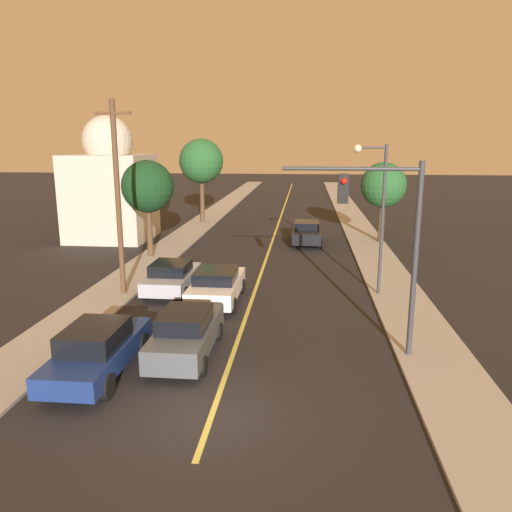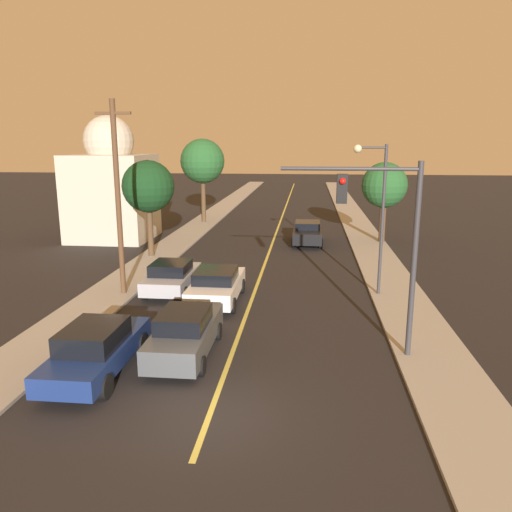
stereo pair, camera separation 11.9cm
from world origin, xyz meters
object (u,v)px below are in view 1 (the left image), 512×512
(streetlamp_right, at_px, (376,200))
(tree_right_near, at_px, (383,186))
(tree_left_near, at_px, (147,187))
(car_near_lane_second, at_px, (217,285))
(traffic_signal_mast, at_px, (386,227))
(utility_pole_left, at_px, (118,196))
(car_far_oncoming, at_px, (307,232))
(tree_left_far, at_px, (201,161))
(car_outer_lane_second, at_px, (172,277))
(car_outer_lane_front, at_px, (98,349))
(domed_building_left, at_px, (111,187))
(car_near_lane_front, at_px, (186,333))

(streetlamp_right, height_order, tree_right_near, streetlamp_right)
(streetlamp_right, xyz_separation_m, tree_left_near, (-12.48, 6.61, -0.13))
(car_near_lane_second, distance_m, tree_right_near, 17.12)
(traffic_signal_mast, distance_m, tree_left_near, 17.92)
(car_near_lane_second, relative_size, utility_pole_left, 0.54)
(streetlamp_right, relative_size, utility_pole_left, 0.78)
(car_far_oncoming, distance_m, tree_left_far, 13.05)
(tree_left_near, height_order, tree_right_near, tree_left_near)
(car_outer_lane_second, height_order, utility_pole_left, utility_pole_left)
(car_outer_lane_front, bearing_deg, traffic_signal_mast, 13.86)
(car_near_lane_second, distance_m, tree_left_near, 10.58)
(car_outer_lane_second, relative_size, tree_left_far, 0.60)
(traffic_signal_mast, xyz_separation_m, utility_pole_left, (-10.80, 5.69, 0.27))
(car_outer_lane_second, bearing_deg, utility_pole_left, -161.35)
(tree_left_far, bearing_deg, streetlamp_right, -59.10)
(car_outer_lane_second, xyz_separation_m, streetlamp_right, (9.26, 0.37, 3.67))
(car_far_oncoming, relative_size, domed_building_left, 0.54)
(domed_building_left, bearing_deg, car_outer_lane_second, -58.37)
(car_near_lane_second, bearing_deg, streetlamp_right, 13.50)
(car_near_lane_second, bearing_deg, domed_building_left, 126.12)
(streetlamp_right, distance_m, tree_left_far, 23.39)
(tree_left_near, height_order, domed_building_left, domed_building_left)
(car_outer_lane_second, xyz_separation_m, car_far_oncoming, (6.29, 12.13, 0.05))
(car_outer_lane_front, relative_size, car_outer_lane_second, 1.15)
(tree_left_far, bearing_deg, car_outer_lane_second, -82.35)
(car_near_lane_second, bearing_deg, car_outer_lane_second, 151.46)
(car_near_lane_front, xyz_separation_m, car_outer_lane_front, (-2.37, -1.59, 0.01))
(car_outer_lane_second, relative_size, tree_left_near, 0.74)
(car_near_lane_front, distance_m, streetlamp_right, 10.70)
(car_near_lane_second, bearing_deg, car_far_oncoming, 73.70)
(traffic_signal_mast, height_order, tree_right_near, traffic_signal_mast)
(utility_pole_left, xyz_separation_m, tree_left_far, (-0.64, 21.13, 0.71))
(car_near_lane_second, distance_m, traffic_signal_mast, 8.87)
(tree_left_near, xyz_separation_m, tree_right_near, (14.67, 5.88, -0.29))
(tree_left_near, relative_size, tree_left_far, 0.81)
(tree_left_far, distance_m, domed_building_left, 9.44)
(car_outer_lane_front, height_order, car_far_oncoming, car_outer_lane_front)
(tree_right_near, bearing_deg, car_outer_lane_front, -118.13)
(domed_building_left, bearing_deg, tree_right_near, 0.94)
(car_near_lane_second, bearing_deg, tree_left_far, 103.24)
(car_far_oncoming, relative_size, streetlamp_right, 0.71)
(streetlamp_right, relative_size, tree_right_near, 1.23)
(tree_left_near, bearing_deg, domed_building_left, 129.01)
(car_outer_lane_second, distance_m, tree_right_near, 17.52)
(car_outer_lane_front, distance_m, car_outer_lane_second, 8.55)
(traffic_signal_mast, xyz_separation_m, domed_building_left, (-16.42, 18.95, -0.53))
(car_near_lane_front, bearing_deg, car_outer_lane_front, -146.09)
(car_far_oncoming, bearing_deg, car_near_lane_front, 78.39)
(streetlamp_right, bearing_deg, car_far_oncoming, 104.18)
(car_outer_lane_second, xyz_separation_m, tree_left_far, (-2.74, 20.42, 4.53))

